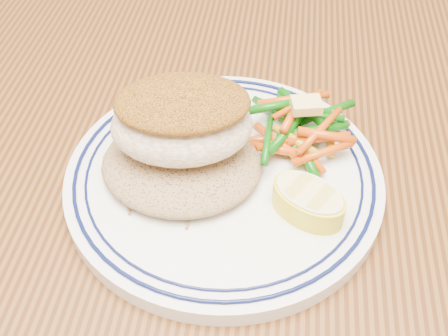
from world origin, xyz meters
TOP-DOWN VIEW (x-y plane):
  - dining_table at (0.00, 0.00)m, footprint 1.50×0.90m
  - plate at (0.01, -0.01)m, footprint 0.25×0.25m
  - rice_pilaf at (-0.02, -0.02)m, footprint 0.13×0.11m
  - fish_fillet at (-0.02, -0.01)m, footprint 0.12×0.09m
  - vegetable_pile at (0.07, 0.03)m, footprint 0.11×0.10m
  - butter_pat at (0.08, 0.04)m, footprint 0.03×0.02m
  - lemon_wedge at (0.08, -0.05)m, footprint 0.07×0.07m

SIDE VIEW (x-z plane):
  - dining_table at x=0.00m, z-range 0.28..1.03m
  - plate at x=0.01m, z-range 0.75..0.77m
  - rice_pilaf at x=-0.02m, z-range 0.77..0.79m
  - lemon_wedge at x=0.08m, z-range 0.77..0.79m
  - vegetable_pile at x=0.07m, z-range 0.76..0.79m
  - butter_pat at x=0.08m, z-range 0.79..0.80m
  - fish_fillet at x=-0.02m, z-range 0.78..0.84m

